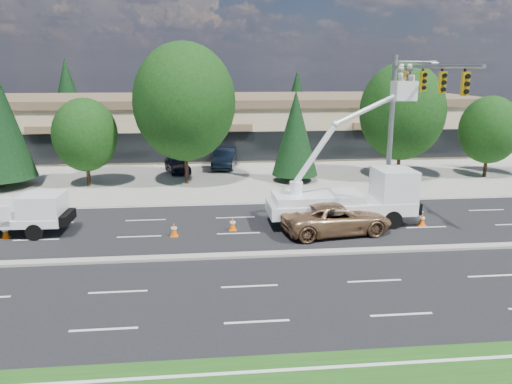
{
  "coord_description": "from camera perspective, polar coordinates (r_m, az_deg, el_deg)",
  "views": [
    {
      "loc": [
        -1.54,
        -21.02,
        8.25
      ],
      "look_at": [
        0.81,
        2.28,
        2.4
      ],
      "focal_mm": 35.0,
      "sensor_mm": 36.0,
      "label": 1
    }
  ],
  "objects": [
    {
      "name": "tree_back_b",
      "position": [
        63.13,
        -8.15,
        11.22
      ],
      "size": [
        5.02,
        5.02,
        9.9
      ],
      "color": "#332114",
      "rests_on": "ground"
    },
    {
      "name": "tree_front_f",
      "position": [
        38.97,
        16.37,
        8.83
      ],
      "size": [
        6.27,
        6.27,
        8.71
      ],
      "color": "#332114",
      "rests_on": "ground"
    },
    {
      "name": "parked_car_west",
      "position": [
        40.86,
        -8.97,
        3.16
      ],
      "size": [
        2.58,
        4.17,
        1.33
      ],
      "primitive_type": "imported",
      "rotation": [
        0.0,
        0.0,
        0.28
      ],
      "color": "black",
      "rests_on": "ground"
    },
    {
      "name": "ground",
      "position": [
        22.63,
        -1.47,
        -7.36
      ],
      "size": [
        140.0,
        140.0,
        0.0
      ],
      "primitive_type": "plane",
      "color": "black",
      "rests_on": "ground"
    },
    {
      "name": "utility_pickup",
      "position": [
        27.97,
        -25.65,
        -2.71
      ],
      "size": [
        5.53,
        2.32,
        2.1
      ],
      "rotation": [
        0.0,
        0.0,
        -0.03
      ],
      "color": "white",
      "rests_on": "ground"
    },
    {
      "name": "traffic_cone_e",
      "position": [
        28.22,
        18.45,
        -2.99
      ],
      "size": [
        0.4,
        0.4,
        0.7
      ],
      "color": "#F66407",
      "rests_on": "ground"
    },
    {
      "name": "traffic_cone_a",
      "position": [
        27.78,
        -26.74,
        -4.07
      ],
      "size": [
        0.4,
        0.4,
        0.7
      ],
      "color": "#F66407",
      "rests_on": "ground"
    },
    {
      "name": "tree_back_c",
      "position": [
        64.19,
        4.68,
        10.45
      ],
      "size": [
        4.06,
        4.06,
        8.0
      ],
      "color": "#332114",
      "rests_on": "ground"
    },
    {
      "name": "signal_mast",
      "position": [
        30.43,
        16.83,
        9.31
      ],
      "size": [
        2.76,
        10.16,
        9.0
      ],
      "color": "gray",
      "rests_on": "ground"
    },
    {
      "name": "strip_mall",
      "position": [
        51.3,
        -4.05,
        7.93
      ],
      "size": [
        50.4,
        15.4,
        5.5
      ],
      "color": "tan",
      "rests_on": "ground"
    },
    {
      "name": "traffic_cone_d",
      "position": [
        27.12,
        11.79,
        -3.24
      ],
      "size": [
        0.4,
        0.4,
        0.7
      ],
      "color": "#F66407",
      "rests_on": "ground"
    },
    {
      "name": "tree_front_g",
      "position": [
        42.22,
        25.13,
        6.45
      ],
      "size": [
        4.49,
        4.49,
        6.23
      ],
      "color": "#332114",
      "rests_on": "ground"
    },
    {
      "name": "tree_back_a",
      "position": [
        65.21,
        -20.73,
        10.3
      ],
      "size": [
        4.74,
        4.74,
        9.34
      ],
      "color": "#332114",
      "rests_on": "ground"
    },
    {
      "name": "traffic_cone_b",
      "position": [
        25.44,
        -9.35,
        -4.28
      ],
      "size": [
        0.4,
        0.4,
        0.7
      ],
      "color": "#F66407",
      "rests_on": "ground"
    },
    {
      "name": "road_median",
      "position": [
        22.61,
        -1.47,
        -7.22
      ],
      "size": [
        120.0,
        0.55,
        0.12
      ],
      "primitive_type": "cube",
      "color": "gray",
      "rests_on": "ground"
    },
    {
      "name": "tree_front_e",
      "position": [
        36.9,
        4.52,
        6.72
      ],
      "size": [
        3.39,
        3.39,
        6.68
      ],
      "color": "#332114",
      "rests_on": "ground"
    },
    {
      "name": "parked_car_east",
      "position": [
        42.24,
        -3.59,
        3.88
      ],
      "size": [
        2.45,
        5.2,
        1.65
      ],
      "primitive_type": "imported",
      "rotation": [
        0.0,
        0.0,
        -0.15
      ],
      "color": "black",
      "rests_on": "ground"
    },
    {
      "name": "concrete_apron",
      "position": [
        41.86,
        -3.55,
        2.64
      ],
      "size": [
        140.0,
        22.0,
        0.01
      ],
      "primitive_type": "cube",
      "color": "gray",
      "rests_on": "ground"
    },
    {
      "name": "traffic_cone_c",
      "position": [
        26.04,
        -2.68,
        -3.67
      ],
      "size": [
        0.4,
        0.4,
        0.7
      ],
      "color": "#F66407",
      "rests_on": "ground"
    },
    {
      "name": "tree_front_d",
      "position": [
        36.12,
        -8.2,
        10.15
      ],
      "size": [
        7.26,
        7.26,
        10.07
      ],
      "color": "#332114",
      "rests_on": "ground"
    },
    {
      "name": "minivan",
      "position": [
        25.8,
        9.15,
        -2.97
      ],
      "size": [
        5.99,
        3.43,
        1.57
      ],
      "primitive_type": "imported",
      "rotation": [
        0.0,
        0.0,
        1.72
      ],
      "color": "#976F49",
      "rests_on": "ground"
    },
    {
      "name": "tree_back_d",
      "position": [
        67.36,
        14.96,
        10.65
      ],
      "size": [
        4.56,
        4.56,
        8.99
      ],
      "color": "#332114",
      "rests_on": "ground"
    },
    {
      "name": "tree_front_c",
      "position": [
        37.28,
        -18.95,
        6.19
      ],
      "size": [
        4.5,
        4.5,
        6.25
      ],
      "color": "#332114",
      "rests_on": "ground"
    },
    {
      "name": "bucket_truck",
      "position": [
        27.23,
        11.48,
        0.2
      ],
      "size": [
        8.69,
        2.7,
        8.44
      ],
      "rotation": [
        0.0,
        0.0,
        0.02
      ],
      "color": "white",
      "rests_on": "ground"
    }
  ]
}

